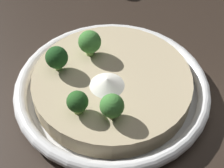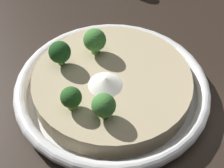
{
  "view_description": "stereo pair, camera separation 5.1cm",
  "coord_description": "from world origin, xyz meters",
  "px_view_note": "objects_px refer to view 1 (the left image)",
  "views": [
    {
      "loc": [
        0.13,
        -0.32,
        0.4
      ],
      "look_at": [
        0.0,
        0.0,
        0.02
      ],
      "focal_mm": 55.0,
      "sensor_mm": 36.0,
      "label": 1
    },
    {
      "loc": [
        0.18,
        -0.3,
        0.4
      ],
      "look_at": [
        0.0,
        0.0,
        0.02
      ],
      "focal_mm": 55.0,
      "sensor_mm": 36.0,
      "label": 2
    }
  ],
  "objects_px": {
    "broccoli_left": "(90,42)",
    "broccoli_front_right": "(112,106)",
    "risotto_bowl": "(112,86)",
    "broccoli_front_left": "(57,58)",
    "broccoli_front": "(77,102)"
  },
  "relations": [
    {
      "from": "broccoli_left",
      "to": "broccoli_front_right",
      "type": "xyz_separation_m",
      "value": [
        0.08,
        -0.1,
        -0.0
      ]
    },
    {
      "from": "risotto_bowl",
      "to": "broccoli_front_left",
      "type": "relative_size",
      "value": 7.33
    },
    {
      "from": "broccoli_front_left",
      "to": "broccoli_left",
      "type": "distance_m",
      "value": 0.06
    },
    {
      "from": "broccoli_front_left",
      "to": "broccoli_front",
      "type": "bearing_deg",
      "value": -43.6
    },
    {
      "from": "broccoli_front_left",
      "to": "broccoli_front",
      "type": "height_order",
      "value": "broccoli_front_left"
    },
    {
      "from": "risotto_bowl",
      "to": "broccoli_left",
      "type": "relative_size",
      "value": 6.99
    },
    {
      "from": "broccoli_front_right",
      "to": "broccoli_left",
      "type": "bearing_deg",
      "value": 128.05
    },
    {
      "from": "broccoli_front_right",
      "to": "risotto_bowl",
      "type": "bearing_deg",
      "value": 112.57
    },
    {
      "from": "broccoli_front_left",
      "to": "broccoli_left",
      "type": "xyz_separation_m",
      "value": [
        0.03,
        0.05,
        0.0
      ]
    },
    {
      "from": "risotto_bowl",
      "to": "broccoli_front_right",
      "type": "distance_m",
      "value": 0.08
    },
    {
      "from": "broccoli_front",
      "to": "broccoli_front_right",
      "type": "relative_size",
      "value": 0.91
    },
    {
      "from": "risotto_bowl",
      "to": "broccoli_front_right",
      "type": "xyz_separation_m",
      "value": [
        0.03,
        -0.07,
        0.04
      ]
    },
    {
      "from": "risotto_bowl",
      "to": "broccoli_front_left",
      "type": "height_order",
      "value": "broccoli_front_left"
    },
    {
      "from": "broccoli_left",
      "to": "broccoli_front",
      "type": "xyz_separation_m",
      "value": [
        0.03,
        -0.11,
        -0.0
      ]
    },
    {
      "from": "broccoli_front",
      "to": "broccoli_front_right",
      "type": "height_order",
      "value": "broccoli_front_right"
    }
  ]
}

